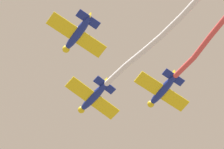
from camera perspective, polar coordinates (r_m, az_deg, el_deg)
airplane_lead at (r=63.62m, az=-2.30°, el=-2.78°), size 8.02×6.22×2.01m
smoke_trail_lead at (r=58.44m, az=9.36°, el=7.74°), size 14.49×26.30×2.49m
airplane_left_wing at (r=59.79m, az=-4.21°, el=4.80°), size 8.11×6.24×2.01m
airplane_right_wing at (r=63.77m, az=6.01°, el=-1.97°), size 8.13×6.24×2.01m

